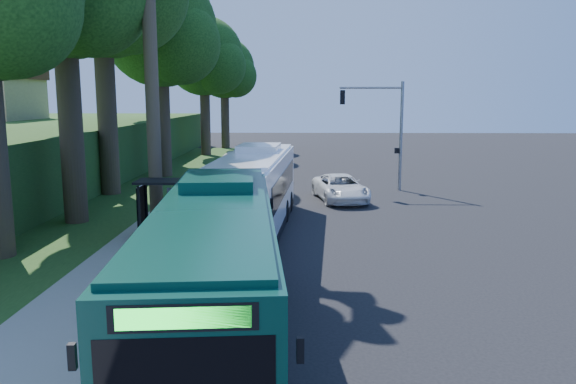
{
  "coord_description": "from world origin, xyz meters",
  "views": [
    {
      "loc": [
        -1.73,
        -26.31,
        6.0
      ],
      "look_at": [
        -2.29,
        1.0,
        1.38
      ],
      "focal_mm": 35.0,
      "sensor_mm": 36.0,
      "label": 1
    }
  ],
  "objects_px": {
    "bus_shelter": "(170,197)",
    "teal_bus": "(216,265)",
    "pickup": "(340,188)",
    "white_bus": "(253,191)"
  },
  "relations": [
    {
      "from": "white_bus",
      "to": "bus_shelter",
      "type": "bearing_deg",
      "value": -155.49
    },
    {
      "from": "bus_shelter",
      "to": "pickup",
      "type": "distance_m",
      "value": 12.1
    },
    {
      "from": "bus_shelter",
      "to": "white_bus",
      "type": "xyz_separation_m",
      "value": [
        3.46,
        1.32,
        0.04
      ]
    },
    {
      "from": "bus_shelter",
      "to": "teal_bus",
      "type": "bearing_deg",
      "value": -71.01
    },
    {
      "from": "bus_shelter",
      "to": "pickup",
      "type": "xyz_separation_m",
      "value": [
        7.94,
        9.08,
        -1.05
      ]
    },
    {
      "from": "white_bus",
      "to": "pickup",
      "type": "xyz_separation_m",
      "value": [
        4.47,
        7.76,
        -1.08
      ]
    },
    {
      "from": "white_bus",
      "to": "pickup",
      "type": "distance_m",
      "value": 9.02
    },
    {
      "from": "white_bus",
      "to": "teal_bus",
      "type": "height_order",
      "value": "teal_bus"
    },
    {
      "from": "bus_shelter",
      "to": "white_bus",
      "type": "height_order",
      "value": "white_bus"
    },
    {
      "from": "bus_shelter",
      "to": "teal_bus",
      "type": "xyz_separation_m",
      "value": [
        3.44,
        -10.01,
        0.07
      ]
    }
  ]
}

